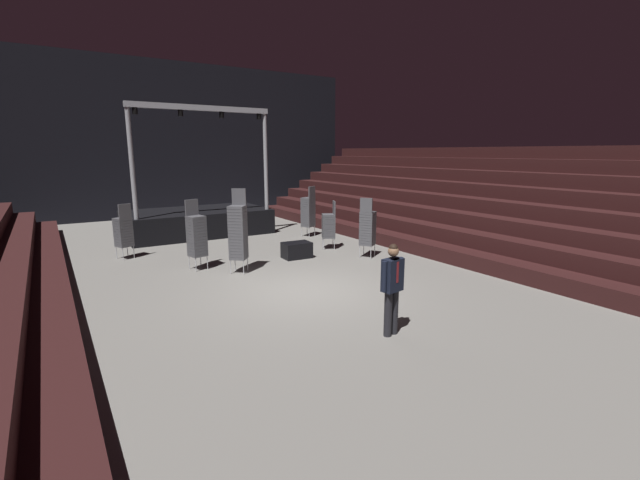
# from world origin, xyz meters

# --- Properties ---
(ground_plane) EXTENTS (22.00, 30.00, 0.10)m
(ground_plane) POSITION_xyz_m (0.00, 0.00, -0.05)
(ground_plane) COLOR slate
(arena_end_wall) EXTENTS (22.00, 0.30, 8.00)m
(arena_end_wall) POSITION_xyz_m (0.00, 15.00, 4.00)
(arena_end_wall) COLOR black
(arena_end_wall) RESTS_ON ground_plane
(bleacher_bank_right) EXTENTS (6.00, 24.00, 3.60)m
(bleacher_bank_right) POSITION_xyz_m (8.00, 1.00, 1.80)
(bleacher_bank_right) COLOR black
(bleacher_bank_right) RESTS_ON ground_plane
(stage_riser) EXTENTS (5.68, 3.27, 5.11)m
(stage_riser) POSITION_xyz_m (0.00, 8.97, 0.59)
(stage_riser) COLOR black
(stage_riser) RESTS_ON ground_plane
(man_with_tie) EXTENTS (0.57, 0.29, 1.76)m
(man_with_tie) POSITION_xyz_m (-0.00, -3.19, 1.00)
(man_with_tie) COLOR black
(man_with_tie) RESTS_ON ground_plane
(chair_stack_front_left) EXTENTS (0.58, 0.58, 2.05)m
(chair_stack_front_left) POSITION_xyz_m (3.69, 6.03, 1.03)
(chair_stack_front_left) COLOR #B2B5BA
(chair_stack_front_left) RESTS_ON ground_plane
(chair_stack_front_right) EXTENTS (0.57, 0.57, 1.79)m
(chair_stack_front_right) POSITION_xyz_m (-3.28, 5.95, 0.90)
(chair_stack_front_right) COLOR #B2B5BA
(chair_stack_front_right) RESTS_ON ground_plane
(chair_stack_mid_left) EXTENTS (0.59, 0.59, 1.71)m
(chair_stack_mid_left) POSITION_xyz_m (3.10, 3.63, 0.86)
(chair_stack_mid_left) COLOR #B2B5BA
(chair_stack_mid_left) RESTS_ON ground_plane
(chair_stack_mid_right) EXTENTS (0.53, 0.53, 2.05)m
(chair_stack_mid_right) POSITION_xyz_m (-1.67, 3.39, 1.03)
(chair_stack_mid_right) COLOR #B2B5BA
(chair_stack_mid_right) RESTS_ON ground_plane
(chair_stack_mid_centre) EXTENTS (0.61, 0.61, 1.96)m
(chair_stack_mid_centre) POSITION_xyz_m (3.49, 1.92, 0.98)
(chair_stack_mid_centre) COLOR #B2B5BA
(chair_stack_mid_centre) RESTS_ON ground_plane
(chair_stack_rear_left) EXTENTS (0.62, 0.62, 2.39)m
(chair_stack_rear_left) POSITION_xyz_m (-0.78, 2.42, 1.19)
(chair_stack_rear_left) COLOR #B2B5BA
(chair_stack_rear_left) RESTS_ON ground_plane
(equipment_road_case) EXTENTS (0.94, 0.65, 0.52)m
(equipment_road_case) POSITION_xyz_m (1.46, 3.04, 0.26)
(equipment_road_case) COLOR black
(equipment_road_case) RESTS_ON ground_plane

